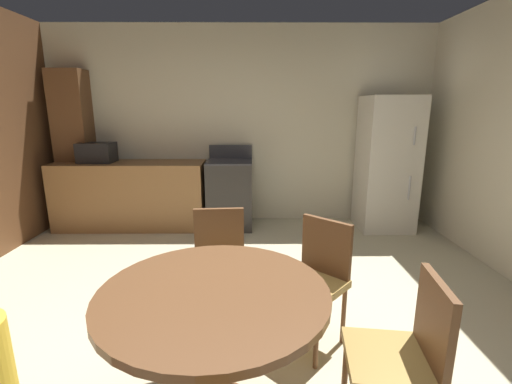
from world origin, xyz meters
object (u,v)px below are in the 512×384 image
Objects in this scene: refrigerator at (387,164)px; dining_table at (215,320)px; oven_range at (230,194)px; chair_north at (219,260)px; chair_northeast at (316,275)px; chair_east at (405,351)px; microwave at (97,153)px.

dining_table is at bearing -122.60° from refrigerator.
chair_north is (0.06, -2.22, 0.03)m from oven_range.
oven_range is at bearing -120.01° from chair_northeast.
chair_northeast is at bearing 46.91° from dining_table.
dining_table is 0.91m from chair_northeast.
chair_east is at bearing -72.40° from oven_range.
chair_north is 1.00× the size of chair_east.
chair_east is (2.79, -3.24, -0.53)m from microwave.
oven_range is 0.62× the size of refrigerator.
chair_northeast is (0.75, -2.47, 0.03)m from oven_range.
oven_range is 1.26× the size of chair_east.
refrigerator is (2.10, -0.05, 0.41)m from oven_range.
chair_northeast is at bearing -44.48° from microwave.
refrigerator is at bearing -0.75° from microwave.
microwave is at bearing 179.25° from refrigerator.
chair_east is at bearing -7.34° from dining_table.
oven_range reaches higher than chair_east.
chair_east is at bearing -49.31° from microwave.
refrigerator reaches higher than chair_northeast.
chair_east is (1.03, -3.25, 0.03)m from oven_range.
chair_north is 1.00× the size of chair_northeast.
oven_range is at bearing 92.34° from dining_table.
chair_northeast is at bearing -73.10° from oven_range.
dining_table is 0.91m from chair_north.
chair_northeast reaches higher than dining_table.
oven_range is 1.26× the size of chair_north.
chair_east reaches higher than dining_table.
refrigerator is 2.79m from chair_northeast.
chair_north is at bearing -39.30° from chair_east.
refrigerator is at bearing 57.40° from dining_table.
oven_range reaches higher than chair_north.
chair_northeast is at bearing -62.87° from chair_east.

